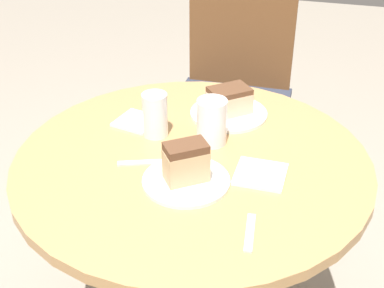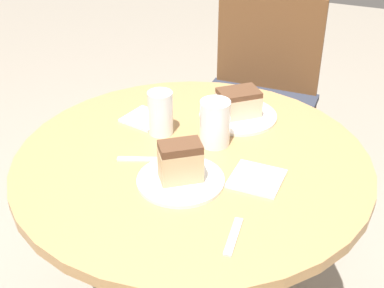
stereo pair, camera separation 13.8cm
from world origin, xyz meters
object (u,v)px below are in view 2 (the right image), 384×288
object	(u,v)px
chair	(256,99)
plate_far	(238,116)
cake_slice_near	(180,162)
glass_lemonade	(215,125)
glass_water	(161,115)
plate_near	(181,180)
cake_slice_far	(238,103)

from	to	relation	value
chair	plate_far	distance (m)	0.69
plate_far	cake_slice_near	bearing A→B (deg)	-94.09
plate_far	cake_slice_near	world-z (taller)	cake_slice_near
plate_far	glass_lemonade	bearing A→B (deg)	-94.30
cake_slice_near	glass_water	bearing A→B (deg)	126.37
chair	glass_water	world-z (taller)	chair
plate_near	glass_water	xyz separation A→B (m)	(-0.15, 0.20, 0.05)
cake_slice_far	plate_near	bearing A→B (deg)	-94.09
chair	plate_near	world-z (taller)	chair
plate_near	cake_slice_far	world-z (taller)	cake_slice_far
chair	glass_lemonade	xyz separation A→B (m)	(0.10, -0.79, 0.31)
chair	cake_slice_near	world-z (taller)	chair
cake_slice_far	glass_water	distance (m)	0.24
plate_near	glass_lemonade	size ratio (longest dim) A/B	1.68
chair	glass_water	xyz separation A→B (m)	(-0.06, -0.79, 0.31)
cake_slice_far	glass_water	size ratio (longest dim) A/B	1.14
plate_near	glass_lemonade	bearing A→B (deg)	86.08
cake_slice_near	cake_slice_far	xyz separation A→B (m)	(0.03, 0.37, -0.01)
plate_near	cake_slice_far	size ratio (longest dim) A/B	1.50
plate_near	cake_slice_near	size ratio (longest dim) A/B	1.81
glass_lemonade	cake_slice_far	bearing A→B (deg)	85.70
chair	plate_near	distance (m)	1.03
cake_slice_near	cake_slice_far	size ratio (longest dim) A/B	0.83
cake_slice_far	glass_water	xyz separation A→B (m)	(-0.17, -0.17, 0.01)
cake_slice_near	chair	bearing A→B (deg)	94.90
plate_near	plate_far	xyz separation A→B (m)	(0.03, 0.37, 0.00)
chair	glass_lemonade	world-z (taller)	chair
glass_lemonade	plate_near	bearing A→B (deg)	-93.92
glass_lemonade	glass_water	size ratio (longest dim) A/B	1.02
cake_slice_near	cake_slice_far	bearing A→B (deg)	85.91
plate_near	cake_slice_near	distance (m)	0.05
glass_water	cake_slice_far	bearing A→B (deg)	44.25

